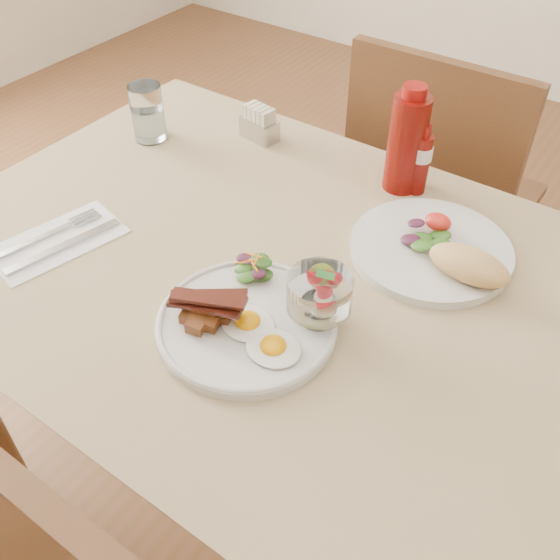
% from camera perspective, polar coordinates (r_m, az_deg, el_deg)
% --- Properties ---
extents(table, '(1.33, 0.88, 0.75)m').
position_cam_1_polar(table, '(1.12, 0.99, -2.71)').
color(table, brown).
rests_on(table, ground).
extents(chair_far, '(0.42, 0.42, 0.93)m').
position_cam_1_polar(chair_far, '(1.67, 14.04, 7.37)').
color(chair_far, brown).
rests_on(chair_far, ground).
extents(main_plate, '(0.28, 0.28, 0.02)m').
position_cam_1_polar(main_plate, '(0.96, -3.04, -4.05)').
color(main_plate, silver).
rests_on(main_plate, table).
extents(fried_eggs, '(0.17, 0.12, 0.02)m').
position_cam_1_polar(fried_eggs, '(0.93, -1.81, -5.00)').
color(fried_eggs, white).
rests_on(fried_eggs, main_plate).
extents(bacon_potato_pile, '(0.13, 0.09, 0.06)m').
position_cam_1_polar(bacon_potato_pile, '(0.94, -6.74, -2.70)').
color(bacon_potato_pile, brown).
rests_on(bacon_potato_pile, main_plate).
extents(side_salad, '(0.07, 0.07, 0.04)m').
position_cam_1_polar(side_salad, '(1.02, -2.43, 1.03)').
color(side_salad, '#204312').
rests_on(side_salad, main_plate).
extents(fruit_cup, '(0.10, 0.10, 0.10)m').
position_cam_1_polar(fruit_cup, '(0.92, 3.64, -1.20)').
color(fruit_cup, white).
rests_on(fruit_cup, main_plate).
extents(second_plate, '(0.29, 0.28, 0.07)m').
position_cam_1_polar(second_plate, '(1.10, 14.40, 2.53)').
color(second_plate, silver).
rests_on(second_plate, table).
extents(ketchup_bottle, '(0.07, 0.07, 0.21)m').
position_cam_1_polar(ketchup_bottle, '(1.23, 11.51, 12.26)').
color(ketchup_bottle, '#600905').
rests_on(ketchup_bottle, table).
extents(hot_sauce_bottle, '(0.05, 0.05, 0.14)m').
position_cam_1_polar(hot_sauce_bottle, '(1.24, 12.72, 10.61)').
color(hot_sauce_bottle, '#600905').
rests_on(hot_sauce_bottle, table).
extents(sugar_caddy, '(0.09, 0.06, 0.08)m').
position_cam_1_polar(sugar_caddy, '(1.40, -1.89, 13.99)').
color(sugar_caddy, '#B3B3B8').
rests_on(sugar_caddy, table).
extents(water_glass, '(0.07, 0.07, 0.12)m').
position_cam_1_polar(water_glass, '(1.42, -11.97, 14.48)').
color(water_glass, white).
rests_on(water_glass, table).
extents(napkin_cutlery, '(0.18, 0.25, 0.01)m').
position_cam_1_polar(napkin_cutlery, '(1.19, -19.71, 3.35)').
color(napkin_cutlery, white).
rests_on(napkin_cutlery, table).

